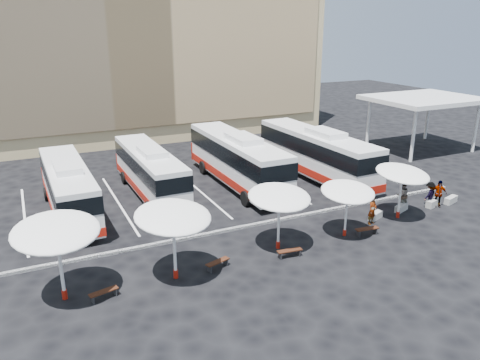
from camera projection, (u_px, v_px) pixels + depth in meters
name	position (u px, v px, depth m)	size (l,w,h in m)	color
ground	(246.00, 231.00, 28.14)	(120.00, 120.00, 0.00)	black
sandstone_building	(119.00, 16.00, 51.39)	(42.00, 18.25, 29.60)	tan
service_canopy	(424.00, 100.00, 44.94)	(10.00, 8.00, 5.20)	white
curb_divider	(243.00, 227.00, 28.54)	(34.00, 0.25, 0.15)	black
bay_lines	(199.00, 190.00, 34.98)	(24.15, 12.00, 0.01)	white
bus_0	(68.00, 187.00, 30.18)	(2.82, 11.50, 3.64)	white
bus_1	(150.00, 170.00, 33.63)	(2.79, 11.52, 3.65)	white
bus_2	(237.00, 158.00, 35.61)	(3.06, 12.99, 4.12)	white
bus_3	(316.00, 152.00, 37.28)	(3.34, 13.10, 4.13)	white
sunshade_0	(56.00, 232.00, 20.18)	(3.97, 4.02, 3.92)	white
sunshade_1	(173.00, 217.00, 21.95)	(4.56, 4.60, 3.81)	white
sunshade_2	(279.00, 197.00, 25.07)	(3.48, 3.53, 3.56)	white
sunshade_3	(348.00, 192.00, 26.71)	(3.67, 3.70, 3.22)	white
sunshade_4	(403.00, 174.00, 29.20)	(4.03, 4.07, 3.47)	white
wood_bench_0	(104.00, 293.00, 21.13)	(1.37, 0.64, 0.41)	black
wood_bench_1	(218.00, 263.00, 23.76)	(1.40, 0.75, 0.41)	black
wood_bench_2	(289.00, 252.00, 24.92)	(1.40, 0.50, 0.42)	black
wood_bench_3	(367.00, 230.00, 27.51)	(1.48, 0.56, 0.44)	black
conc_bench_0	(375.00, 216.00, 29.85)	(1.18, 0.39, 0.44)	gray
conc_bench_1	(401.00, 208.00, 31.11)	(1.18, 0.39, 0.44)	gray
conc_bench_2	(433.00, 203.00, 31.90)	(1.31, 0.44, 0.49)	gray
conc_bench_3	(451.00, 200.00, 32.49)	(1.21, 0.40, 0.46)	gray
passenger_0	(372.00, 210.00, 28.91)	(0.67, 0.44, 1.83)	black
passenger_1	(403.00, 195.00, 31.39)	(0.91, 0.71, 1.86)	black
passenger_2	(438.00, 194.00, 31.65)	(1.10, 0.46, 1.87)	black
passenger_3	(430.00, 194.00, 31.71)	(1.11, 0.64, 1.72)	black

